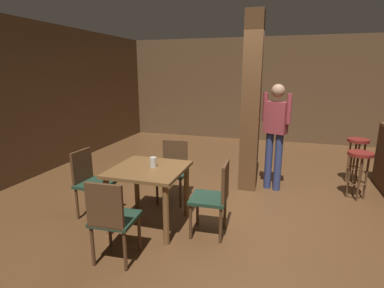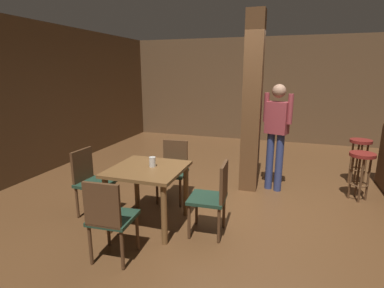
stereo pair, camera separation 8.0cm
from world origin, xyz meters
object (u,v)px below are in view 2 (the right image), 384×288
Objects in this scene: chair_north at (173,168)px; napkin_cup at (152,162)px; standing_person at (276,130)px; bar_stool_near at (361,165)px; dining_table at (148,178)px; chair_west at (90,179)px; chair_south at (109,216)px; bar_stool_mid at (360,151)px; chair_east at (214,195)px.

chair_north is 0.82m from napkin_cup.
bar_stool_near is (1.25, -0.01, -0.45)m from standing_person.
chair_west is at bearing 178.95° from dining_table.
chair_south is 0.52× the size of standing_person.
standing_person reaches higher than bar_stool_near.
standing_person reaches higher than chair_west.
standing_person is 2.18× the size of bar_stool_mid.
chair_north reaches higher than napkin_cup.
napkin_cup is at bearing 2.19° from chair_west.
chair_north is 1.13× the size of bar_stool_mid.
napkin_cup reaches higher than bar_stool_near.
chair_north is (0.89, 0.79, 0.00)m from chair_west.
dining_table is 0.88m from chair_west.
chair_north is at bearing 41.67° from chair_west.
chair_west is 0.52× the size of standing_person.
chair_west reaches higher than bar_stool_mid.
chair_south is at bearing -91.56° from dining_table.
chair_east and chair_west have the same top height.
chair_south is at bearing -135.81° from chair_east.
dining_table is 0.99× the size of chair_west.
standing_person reaches higher than chair_east.
chair_north is at bearing 88.58° from chair_south.
chair_west is 3.92m from bar_stool_near.
chair_west is at bearing 179.69° from chair_east.
bar_stool_mid is (0.11, 0.71, 0.03)m from bar_stool_near.
chair_east is 1.20m from chair_south.
chair_east is 2.49m from bar_stool_near.
napkin_cup is (0.91, 0.03, 0.31)m from chair_west.
chair_south is at bearing -91.42° from chair_north.
chair_south is 1.00× the size of chair_north.
standing_person is at bearing 59.80° from chair_south.
chair_south is 2.95m from standing_person.
chair_south is at bearing -131.30° from bar_stool_mid.
dining_table is 0.85m from chair_east.
chair_north is at bearing -162.18° from bar_stool_near.
bar_stool_near is at bearing 42.63° from chair_south.
chair_west is 1.13× the size of bar_stool_mid.
chair_north is 7.17× the size of napkin_cup.
chair_east is (0.84, 0.01, -0.11)m from dining_table.
chair_south is (-0.86, -0.84, 0.00)m from chair_east.
chair_south is 7.17× the size of napkin_cup.
dining_table is at bearing 88.44° from chair_south.
chair_north is 1.74m from standing_person.
chair_east is at bearing -0.31° from chair_west.
standing_person is at bearing 70.30° from chair_east.
chair_west and chair_north have the same top height.
chair_west is 4.36m from bar_stool_mid.
chair_north is at bearing 91.80° from napkin_cup.
bar_stool_near is at bearing -98.62° from bar_stool_mid.
chair_west is at bearing -155.14° from bar_stool_near.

